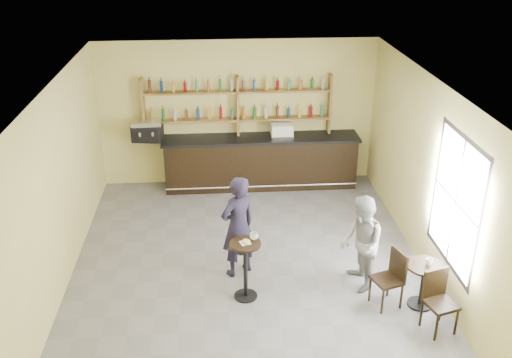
{
  "coord_description": "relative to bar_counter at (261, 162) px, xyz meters",
  "views": [
    {
      "loc": [
        -0.5,
        -8.39,
        5.51
      ],
      "look_at": [
        0.2,
        0.8,
        1.25
      ],
      "focal_mm": 40.0,
      "sensor_mm": 36.0,
      "label": 1
    }
  ],
  "objects": [
    {
      "name": "napkin",
      "position": [
        -0.58,
        -4.1,
        0.42
      ],
      "size": [
        0.19,
        0.19,
        0.0
      ],
      "primitive_type": "cube",
      "rotation": [
        0.0,
        0.0,
        0.31
      ],
      "color": "white",
      "rests_on": "pedestal_table"
    },
    {
      "name": "ceiling",
      "position": [
        -0.48,
        -3.15,
        2.62
      ],
      "size": [
        7.0,
        7.0,
        0.0
      ],
      "primitive_type": "plane",
      "rotation": [
        3.14,
        0.0,
        0.0
      ],
      "color": "white",
      "rests_on": "wall_back"
    },
    {
      "name": "donut",
      "position": [
        -0.57,
        -4.11,
        0.44
      ],
      "size": [
        0.14,
        0.14,
        0.05
      ],
      "primitive_type": "torus",
      "rotation": [
        0.0,
        0.0,
        0.07
      ],
      "color": "gold",
      "rests_on": "napkin"
    },
    {
      "name": "window_pane",
      "position": [
        2.51,
        -4.35,
        1.12
      ],
      "size": [
        0.0,
        2.0,
        2.0
      ],
      "primitive_type": "plane",
      "rotation": [
        1.57,
        0.0,
        -1.57
      ],
      "color": "white",
      "rests_on": "wall_right"
    },
    {
      "name": "wall_left",
      "position": [
        -3.48,
        -3.15,
        1.02
      ],
      "size": [
        0.0,
        7.0,
        7.0
      ],
      "primitive_type": "plane",
      "rotation": [
        1.57,
        0.0,
        1.57
      ],
      "color": "#D5CA79",
      "rests_on": "floor"
    },
    {
      "name": "pedestal_table",
      "position": [
        -0.58,
        -4.1,
        -0.08
      ],
      "size": [
        0.56,
        0.56,
        0.99
      ],
      "primitive_type": null,
      "rotation": [
        0.0,
        0.0,
        -0.19
      ],
      "color": "black",
      "rests_on": "floor"
    },
    {
      "name": "shelf_unit",
      "position": [
        -0.48,
        0.22,
        1.23
      ],
      "size": [
        4.0,
        0.26,
        1.4
      ],
      "primitive_type": null,
      "color": "brown",
      "rests_on": "wall_back"
    },
    {
      "name": "cup_pedestal",
      "position": [
        -0.44,
        -4.0,
        0.47
      ],
      "size": [
        0.15,
        0.15,
        0.1
      ],
      "primitive_type": "imported",
      "rotation": [
        0.0,
        0.0,
        -0.12
      ],
      "color": "white",
      "rests_on": "pedestal_table"
    },
    {
      "name": "cup_cafe",
      "position": [
        2.17,
        -4.51,
        0.21
      ],
      "size": [
        0.12,
        0.12,
        0.1
      ],
      "primitive_type": "imported",
      "rotation": [
        0.0,
        0.0,
        0.14
      ],
      "color": "white",
      "rests_on": "cafe_table"
    },
    {
      "name": "wall_front",
      "position": [
        -0.48,
        -6.65,
        1.02
      ],
      "size": [
        7.0,
        0.0,
        7.0
      ],
      "primitive_type": "plane",
      "rotation": [
        -1.57,
        0.0,
        0.0
      ],
      "color": "#D5CA79",
      "rests_on": "floor"
    },
    {
      "name": "espresso_machine",
      "position": [
        -2.42,
        0.0,
        0.8
      ],
      "size": [
        0.67,
        0.49,
        0.44
      ],
      "primitive_type": null,
      "rotation": [
        0.0,
        0.0,
        -0.15
      ],
      "color": "black",
      "rests_on": "bar_counter"
    },
    {
      "name": "liquor_bottles",
      "position": [
        -0.48,
        0.22,
        1.4
      ],
      "size": [
        3.68,
        0.1,
        1.0
      ],
      "primitive_type": null,
      "color": "#8C5919",
      "rests_on": "shelf_unit"
    },
    {
      "name": "chair_south",
      "position": [
        2.17,
        -5.11,
        -0.11
      ],
      "size": [
        0.51,
        0.51,
        0.94
      ],
      "primitive_type": null,
      "rotation": [
        0.0,
        0.0,
        0.3
      ],
      "color": "black",
      "rests_on": "floor"
    },
    {
      "name": "man_main",
      "position": [
        -0.66,
        -3.4,
        0.31
      ],
      "size": [
        0.78,
        0.71,
        1.78
      ],
      "primitive_type": "imported",
      "rotation": [
        0.0,
        0.0,
        3.72
      ],
      "color": "black",
      "rests_on": "floor"
    },
    {
      "name": "window_frame",
      "position": [
        2.5,
        -4.35,
        1.12
      ],
      "size": [
        0.04,
        1.7,
        2.1
      ],
      "primitive_type": null,
      "color": "black",
      "rests_on": "wall_right"
    },
    {
      "name": "bar_counter",
      "position": [
        0.0,
        0.0,
        0.0
      ],
      "size": [
        4.27,
        0.83,
        1.16
      ],
      "primitive_type": null,
      "color": "black",
      "rests_on": "floor"
    },
    {
      "name": "pastry_case",
      "position": [
        0.45,
        0.0,
        0.72
      ],
      "size": [
        0.52,
        0.43,
        0.29
      ],
      "primitive_type": null,
      "rotation": [
        0.0,
        0.0,
        0.09
      ],
      "color": "silver",
      "rests_on": "bar_counter"
    },
    {
      "name": "wall_right",
      "position": [
        2.52,
        -3.15,
        1.02
      ],
      "size": [
        0.0,
        7.0,
        7.0
      ],
      "primitive_type": "plane",
      "rotation": [
        1.57,
        0.0,
        -1.57
      ],
      "color": "#D5CA79",
      "rests_on": "floor"
    },
    {
      "name": "patron_second",
      "position": [
        1.26,
        -3.95,
        0.22
      ],
      "size": [
        0.65,
        0.81,
        1.6
      ],
      "primitive_type": "imported",
      "rotation": [
        0.0,
        0.0,
        -1.51
      ],
      "color": "gray",
      "rests_on": "floor"
    },
    {
      "name": "floor",
      "position": [
        -0.48,
        -3.15,
        -0.58
      ],
      "size": [
        7.0,
        7.0,
        0.0
      ],
      "primitive_type": "plane",
      "color": "slate",
      "rests_on": "ground"
    },
    {
      "name": "cafe_table",
      "position": [
        2.12,
        -4.51,
        -0.21
      ],
      "size": [
        0.68,
        0.68,
        0.74
      ],
      "primitive_type": null,
      "rotation": [
        0.0,
        0.0,
        -0.19
      ],
      "color": "black",
      "rests_on": "floor"
    },
    {
      "name": "chair_west",
      "position": [
        1.57,
        -4.46,
        -0.11
      ],
      "size": [
        0.51,
        0.51,
        0.93
      ],
      "primitive_type": null,
      "rotation": [
        0.0,
        0.0,
        -1.25
      ],
      "color": "black",
      "rests_on": "floor"
    },
    {
      "name": "wall_back",
      "position": [
        -0.48,
        0.35,
        1.02
      ],
      "size": [
        7.0,
        0.0,
        7.0
      ],
      "primitive_type": "plane",
      "rotation": [
        1.57,
        0.0,
        0.0
      ],
      "color": "#D5CA79",
      "rests_on": "floor"
    }
  ]
}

